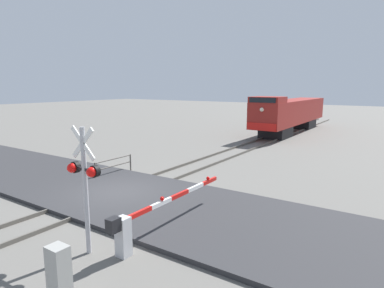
# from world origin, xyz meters

# --- Properties ---
(ground_plane) EXTENTS (160.00, 160.00, 0.00)m
(ground_plane) POSITION_xyz_m (0.00, 0.00, 0.00)
(ground_plane) COLOR #605E59
(rail_track_left) EXTENTS (0.08, 80.00, 0.15)m
(rail_track_left) POSITION_xyz_m (-0.72, 0.00, 0.07)
(rail_track_left) COLOR #59544C
(rail_track_left) RESTS_ON ground_plane
(rail_track_right) EXTENTS (0.08, 80.00, 0.15)m
(rail_track_right) POSITION_xyz_m (0.72, 0.00, 0.07)
(rail_track_right) COLOR #59544C
(rail_track_right) RESTS_ON ground_plane
(road_surface) EXTENTS (36.00, 6.06, 0.17)m
(road_surface) POSITION_xyz_m (0.00, 0.00, 0.08)
(road_surface) COLOR #2D2D30
(road_surface) RESTS_ON ground_plane
(locomotive) EXTENTS (2.75, 16.33, 3.92)m
(locomotive) POSITION_xyz_m (0.00, 24.42, 2.05)
(locomotive) COLOR black
(locomotive) RESTS_ON ground_plane
(crossing_signal) EXTENTS (1.18, 0.33, 3.76)m
(crossing_signal) POSITION_xyz_m (3.15, -4.18, 2.31)
(crossing_signal) COLOR #ADADB2
(crossing_signal) RESTS_ON ground_plane
(crossing_gate) EXTENTS (0.36, 5.80, 1.29)m
(crossing_gate) POSITION_xyz_m (4.14, -2.99, 0.80)
(crossing_gate) COLOR silver
(crossing_gate) RESTS_ON ground_plane
(utility_cabinet) EXTENTS (0.45, 0.36, 1.50)m
(utility_cabinet) POSITION_xyz_m (4.70, -6.15, 0.75)
(utility_cabinet) COLOR #999993
(utility_cabinet) RESTS_ON ground_plane
(guard_railing) EXTENTS (0.08, 2.65, 0.95)m
(guard_railing) POSITION_xyz_m (-2.68, 2.24, 0.62)
(guard_railing) COLOR #4C4742
(guard_railing) RESTS_ON ground_plane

